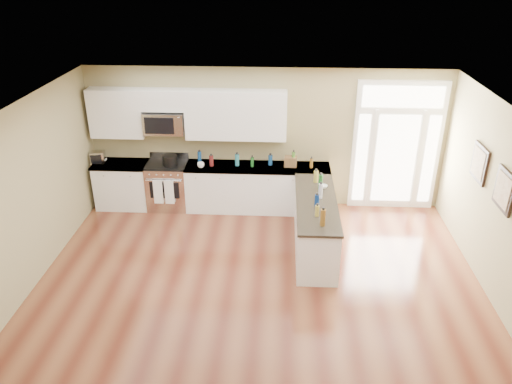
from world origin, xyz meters
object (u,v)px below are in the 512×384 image
at_px(stockpot, 170,160).
at_px(toaster_oven, 98,157).
at_px(kitchen_range, 168,185).
at_px(peninsula_cabinet, 315,227).

height_order(stockpot, toaster_oven, toaster_oven).
height_order(kitchen_range, toaster_oven, toaster_oven).
height_order(peninsula_cabinet, kitchen_range, kitchen_range).
bearing_deg(peninsula_cabinet, toaster_oven, 161.07).
distance_m(kitchen_range, stockpot, 0.59).
bearing_deg(toaster_oven, peninsula_cabinet, -26.35).
bearing_deg(stockpot, kitchen_range, 143.91).
relative_size(kitchen_range, stockpot, 3.82).
distance_m(peninsula_cabinet, kitchen_range, 3.22).
distance_m(kitchen_range, toaster_oven, 1.48).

